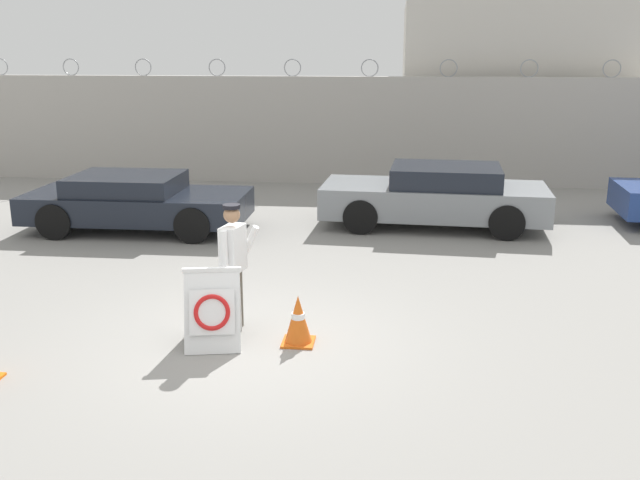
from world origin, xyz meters
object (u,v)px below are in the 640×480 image
at_px(security_guard, 234,261).
at_px(parked_car_front_coupe, 136,201).
at_px(barricade_sign, 213,307).
at_px(parked_car_rear_sedan, 436,196).
at_px(traffic_cone_near, 298,320).

height_order(security_guard, parked_car_front_coupe, security_guard).
distance_m(barricade_sign, security_guard, 0.73).
distance_m(barricade_sign, parked_car_rear_sedan, 7.23).
distance_m(security_guard, parked_car_front_coupe, 5.96).
xyz_separation_m(barricade_sign, parked_car_rear_sedan, (3.09, 6.54, 0.16)).
bearing_deg(parked_car_front_coupe, traffic_cone_near, -53.26).
bearing_deg(traffic_cone_near, security_guard, 155.57).
distance_m(security_guard, traffic_cone_near, 1.17).
relative_size(barricade_sign, parked_car_front_coupe, 0.22).
bearing_deg(parked_car_rear_sedan, security_guard, 67.41).
bearing_deg(traffic_cone_near, barricade_sign, -172.18).
bearing_deg(parked_car_front_coupe, security_guard, -57.85).
relative_size(parked_car_front_coupe, parked_car_rear_sedan, 0.95).
distance_m(traffic_cone_near, parked_car_front_coupe, 6.81).
height_order(parked_car_front_coupe, parked_car_rear_sedan, parked_car_rear_sedan).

